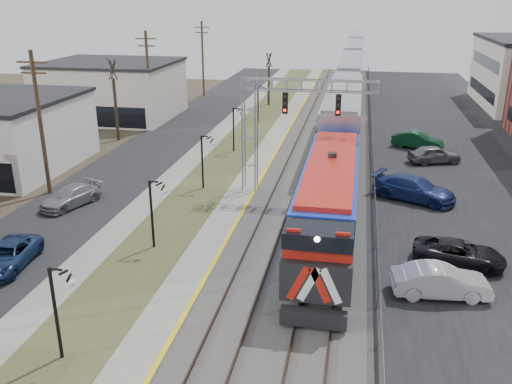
# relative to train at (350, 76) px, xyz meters

# --- Properties ---
(street_west) EXTENTS (7.00, 120.00, 0.04)m
(street_west) POSITION_rel_train_xyz_m (-17.00, -32.48, -2.92)
(street_west) COLOR black
(street_west) RESTS_ON ground
(sidewalk) EXTENTS (2.00, 120.00, 0.08)m
(sidewalk) POSITION_rel_train_xyz_m (-12.50, -32.48, -2.90)
(sidewalk) COLOR gray
(sidewalk) RESTS_ON ground
(grass_median) EXTENTS (4.00, 120.00, 0.06)m
(grass_median) POSITION_rel_train_xyz_m (-9.50, -32.48, -2.91)
(grass_median) COLOR #3F4625
(grass_median) RESTS_ON ground
(platform) EXTENTS (2.00, 120.00, 0.24)m
(platform) POSITION_rel_train_xyz_m (-6.50, -32.48, -2.82)
(platform) COLOR gray
(platform) RESTS_ON ground
(ballast_bed) EXTENTS (8.00, 120.00, 0.20)m
(ballast_bed) POSITION_rel_train_xyz_m (-1.50, -32.48, -2.84)
(ballast_bed) COLOR #595651
(ballast_bed) RESTS_ON ground
(parking_lot) EXTENTS (16.00, 120.00, 0.04)m
(parking_lot) POSITION_rel_train_xyz_m (10.50, -32.48, -2.92)
(parking_lot) COLOR black
(parking_lot) RESTS_ON ground
(platform_edge) EXTENTS (0.24, 120.00, 0.01)m
(platform_edge) POSITION_rel_train_xyz_m (-5.62, -32.48, -2.69)
(platform_edge) COLOR gold
(platform_edge) RESTS_ON platform
(track_near) EXTENTS (1.58, 120.00, 0.15)m
(track_near) POSITION_rel_train_xyz_m (-3.50, -32.48, -2.66)
(track_near) COLOR #2D2119
(track_near) RESTS_ON ballast_bed
(track_far) EXTENTS (1.58, 120.00, 0.15)m
(track_far) POSITION_rel_train_xyz_m (-0.00, -32.48, -2.66)
(track_far) COLOR #2D2119
(track_far) RESTS_ON ballast_bed
(train) EXTENTS (3.00, 108.65, 5.33)m
(train) POSITION_rel_train_xyz_m (0.00, 0.00, 0.00)
(train) COLOR #1636B7
(train) RESTS_ON ground
(signal_gantry) EXTENTS (9.00, 1.07, 8.15)m
(signal_gantry) POSITION_rel_train_xyz_m (-4.28, -39.48, 2.65)
(signal_gantry) COLOR gray
(signal_gantry) RESTS_ON ground
(lampposts) EXTENTS (0.14, 62.14, 4.00)m
(lampposts) POSITION_rel_train_xyz_m (-9.50, -49.19, -0.94)
(lampposts) COLOR black
(lampposts) RESTS_ON ground
(utility_poles) EXTENTS (0.28, 80.28, 10.00)m
(utility_poles) POSITION_rel_train_xyz_m (-20.00, -42.48, 2.06)
(utility_poles) COLOR #4C3823
(utility_poles) RESTS_ON ground
(fence) EXTENTS (0.04, 120.00, 1.60)m
(fence) POSITION_rel_train_xyz_m (2.70, -32.48, -2.14)
(fence) COLOR gray
(fence) RESTS_ON ground
(bare_trees) EXTENTS (12.30, 42.30, 5.95)m
(bare_trees) POSITION_rel_train_xyz_m (-18.16, -28.56, -0.24)
(bare_trees) COLOR #382D23
(bare_trees) RESTS_ON ground
(car_lot_b) EXTENTS (4.66, 2.04, 1.49)m
(car_lot_b) POSITION_rel_train_xyz_m (5.60, -51.87, -2.19)
(car_lot_b) COLOR silver
(car_lot_b) RESTS_ON ground
(car_lot_c) EXTENTS (4.96, 2.89, 1.30)m
(car_lot_c) POSITION_rel_train_xyz_m (6.95, -48.44, -2.29)
(car_lot_c) COLOR black
(car_lot_c) RESTS_ON ground
(car_lot_d) EXTENTS (6.08, 4.46, 1.64)m
(car_lot_d) POSITION_rel_train_xyz_m (5.43, -39.04, -2.12)
(car_lot_d) COLOR navy
(car_lot_d) RESTS_ON ground
(car_lot_e) EXTENTS (4.67, 3.07, 1.48)m
(car_lot_e) POSITION_rel_train_xyz_m (7.83, -29.72, -2.20)
(car_lot_e) COLOR slate
(car_lot_e) RESTS_ON ground
(car_lot_f) EXTENTS (4.81, 3.16, 1.50)m
(car_lot_f) POSITION_rel_train_xyz_m (6.85, -25.30, -2.19)
(car_lot_f) COLOR #0B3A1F
(car_lot_f) RESTS_ON ground
(car_street_a) EXTENTS (2.64, 4.82, 1.28)m
(car_street_a) POSITION_rel_train_xyz_m (-16.10, -53.10, -2.30)
(car_street_a) COLOR navy
(car_street_a) RESTS_ON ground
(car_street_b) EXTENTS (3.24, 4.85, 1.31)m
(car_street_b) POSITION_rel_train_xyz_m (-17.24, -44.48, -2.29)
(car_street_b) COLOR gray
(car_street_b) RESTS_ON ground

